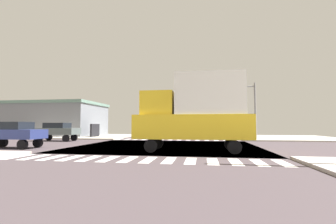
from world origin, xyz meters
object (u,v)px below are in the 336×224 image
Objects in this scene: sedan_queued_4 at (57,130)px; sedan_outer_6 at (166,127)px; street_lamp at (236,108)px; sedan_trailing_5 at (13,132)px; box_truck_middle_1 at (196,111)px; traffic_signal_mast at (230,98)px; sedan_crossing_3 at (179,128)px; suv_leading_1 at (159,126)px; bank_building at (56,119)px.

sedan_outer_6 is (7.04, 26.50, 0.00)m from sedan_queued_4.
street_lamp reaches higher than sedan_outer_6.
box_truck_middle_1 reaches higher than sedan_trailing_5.
sedan_trailing_5 is at bearing 80.40° from sedan_outer_6.
traffic_signal_mast is 1.58× the size of sedan_crossing_3.
sedan_queued_4 is at bearing 69.16° from suv_leading_1.
traffic_signal_mast reaches higher than sedan_queued_4.
box_truck_middle_1 is (21.61, -16.85, 0.06)m from bank_building.
sedan_outer_6 is (-7.39, 33.50, -1.45)m from box_truck_middle_1.
sedan_crossing_3 is (-10.03, 9.10, -3.16)m from street_lamp.
sedan_queued_4 and sedan_outer_6 have the same top height.
sedan_crossing_3 is 26.62m from sedan_queued_4.
box_truck_middle_1 is at bearing 102.43° from sedan_outer_6.
suv_leading_1 is (-3.00, -6.15, 0.28)m from sedan_crossing_3.
bank_building reaches higher than suv_leading_1.
sedan_crossing_3 is at bearing 7.89° from box_truck_middle_1.
street_lamp is 25.59m from sedan_queued_4.
suv_leading_1 is 1.07× the size of sedan_outer_6.
street_lamp is at bearing 167.26° from suv_leading_1.
bank_building is 27.41m from box_truck_middle_1.
street_lamp is at bearing 127.77° from sedan_queued_4.
street_lamp is 1.63× the size of sedan_queued_4.
box_truck_middle_1 is (4.39, -31.66, 1.45)m from sedan_crossing_3.
street_lamp is 13.67m from suv_leading_1.
sedan_queued_4 is 27.42m from sedan_outer_6.
traffic_signal_mast reaches higher than box_truck_middle_1.
suv_leading_1 reaches higher than sedan_queued_4.
street_lamp is at bearing 139.96° from sedan_outer_6.
box_truck_middle_1 is 1.67× the size of sedan_outer_6.
sedan_crossing_3 is 1.00× the size of sedan_trailing_5.
sedan_trailing_5 is at bearing 77.47° from suv_leading_1.
suv_leading_1 is (-10.83, 14.40, -3.24)m from traffic_signal_mast.
bank_building is at bearing 49.49° from sedan_outer_6.
traffic_signal_mast reaches higher than sedan_crossing_3.
traffic_signal_mast is 1.58× the size of sedan_queued_4.
street_lamp is 17.31m from sedan_outer_6.
suv_leading_1 is at bearing 167.26° from street_lamp.
street_lamp is (2.20, 11.45, -0.36)m from traffic_signal_mast.
street_lamp is 13.91m from sedan_crossing_3.
bank_building is 21.95m from sedan_outer_6.
sedan_trailing_5 is at bearing -63.08° from bank_building.
traffic_signal_mast is 0.97× the size of street_lamp.
sedan_queued_4 and sedan_trailing_5 have the same top height.
sedan_queued_4 is (7.18, -9.85, -1.39)m from bank_building.
suv_leading_1 is 8.01m from sedan_outer_6.
bank_building reaches higher than box_truck_middle_1.
bank_building is (-27.26, -5.70, -1.77)m from street_lamp.
bank_building is at bearing 31.30° from suv_leading_1.
box_truck_middle_1 is (7.39, -25.50, 1.17)m from suv_leading_1.
traffic_signal_mast is at bearing -12.92° from bank_building.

